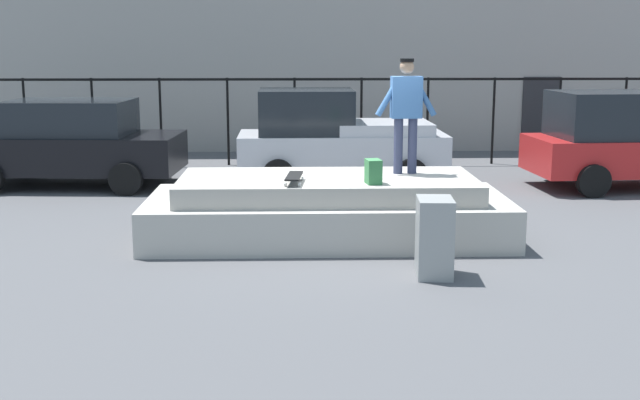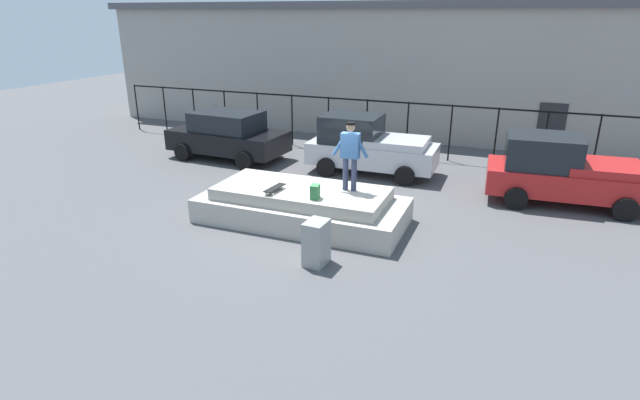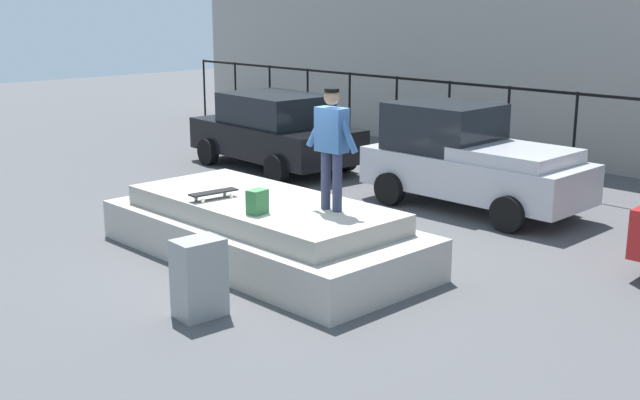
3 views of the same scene
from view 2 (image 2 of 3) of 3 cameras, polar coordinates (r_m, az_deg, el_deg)
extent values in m
plane|color=#4C4C4F|center=(13.30, -0.78, -2.52)|extent=(60.00, 60.00, 0.00)
cube|color=#ADA89E|center=(13.26, -2.08, -1.14)|extent=(5.41, 2.41, 0.63)
cube|color=#A09B91|center=(13.09, -2.10, 0.76)|extent=(4.44, 1.97, 0.31)
cylinder|color=#2D334C|center=(12.73, 3.86, 2.90)|extent=(0.14, 0.14, 0.85)
cylinder|color=#2D334C|center=(12.78, 2.91, 2.99)|extent=(0.14, 0.14, 0.85)
cube|color=#33598C|center=(12.55, 3.45, 6.18)|extent=(0.47, 0.27, 0.63)
cylinder|color=#33598C|center=(12.49, 4.70, 6.06)|extent=(0.39, 0.11, 0.58)
cylinder|color=#33598C|center=(12.63, 2.22, 6.27)|extent=(0.39, 0.11, 0.58)
sphere|color=tan|center=(12.45, 3.50, 8.21)|extent=(0.22, 0.22, 0.22)
cylinder|color=black|center=(12.43, 3.51, 8.66)|extent=(0.22, 0.22, 0.05)
cube|color=black|center=(12.76, -5.15, 1.39)|extent=(0.27, 0.79, 0.02)
cylinder|color=silver|center=(12.93, -4.17, 1.32)|extent=(0.04, 0.06, 0.06)
cylinder|color=silver|center=(13.03, -4.92, 1.45)|extent=(0.04, 0.06, 0.06)
cylinder|color=silver|center=(12.53, -5.36, 0.64)|extent=(0.04, 0.06, 0.06)
cylinder|color=silver|center=(12.63, -6.13, 0.78)|extent=(0.04, 0.06, 0.06)
cube|color=#33723F|center=(12.22, -0.56, 0.95)|extent=(0.24, 0.31, 0.35)
cube|color=black|center=(19.36, -10.35, 6.68)|extent=(4.51, 2.24, 0.75)
cube|color=black|center=(19.20, -10.49, 8.77)|extent=(2.52, 1.89, 0.70)
cylinder|color=black|center=(21.02, -11.75, 6.62)|extent=(0.65, 0.26, 0.64)
cylinder|color=black|center=(19.50, -15.29, 5.25)|extent=(0.65, 0.26, 0.64)
cylinder|color=black|center=(19.54, -5.28, 5.92)|extent=(0.65, 0.26, 0.64)
cylinder|color=black|center=(17.89, -8.56, 4.41)|extent=(0.65, 0.26, 0.64)
cube|color=#B7B7BC|center=(17.29, 5.93, 5.23)|extent=(4.32, 1.79, 0.73)
cube|color=black|center=(17.30, 3.61, 8.11)|extent=(1.95, 1.62, 0.91)
cube|color=#B7B7BC|center=(16.97, 8.81, 6.50)|extent=(1.95, 1.68, 0.24)
cylinder|color=black|center=(18.59, 2.67, 5.23)|extent=(0.64, 0.23, 0.64)
cylinder|color=black|center=(16.97, 0.72, 3.76)|extent=(0.64, 0.23, 0.64)
cylinder|color=black|center=(17.94, 10.78, 4.33)|extent=(0.64, 0.23, 0.64)
cylinder|color=black|center=(16.27, 9.56, 2.73)|extent=(0.64, 0.23, 0.64)
cube|color=#B21E1E|center=(16.05, 26.20, 1.97)|extent=(4.50, 2.13, 0.72)
cube|color=black|center=(15.73, 23.90, 5.10)|extent=(2.08, 1.83, 0.92)
cube|color=#B21E1E|center=(16.08, 29.55, 3.22)|extent=(2.09, 1.88, 0.24)
cylinder|color=black|center=(16.90, 21.11, 2.29)|extent=(0.65, 0.26, 0.64)
cylinder|color=black|center=(15.10, 21.32, 0.19)|extent=(0.65, 0.26, 0.64)
cylinder|color=black|center=(17.29, 30.10, 1.25)|extent=(0.65, 0.26, 0.64)
cylinder|color=black|center=(15.54, 31.33, -0.91)|extent=(0.65, 0.26, 0.64)
cube|color=gray|center=(10.95, -0.42, -4.88)|extent=(0.48, 0.63, 1.00)
cylinder|color=black|center=(25.39, -20.03, 9.83)|extent=(0.06, 0.06, 2.09)
cylinder|color=black|center=(24.37, -17.16, 9.75)|extent=(0.06, 0.06, 2.09)
cylinder|color=black|center=(23.41, -14.05, 9.64)|extent=(0.06, 0.06, 2.09)
cylinder|color=black|center=(22.52, -10.68, 9.48)|extent=(0.06, 0.06, 2.09)
cylinder|color=black|center=(21.71, -7.06, 9.28)|extent=(0.06, 0.06, 2.09)
cylinder|color=black|center=(21.00, -3.18, 9.02)|extent=(0.06, 0.06, 2.09)
cylinder|color=black|center=(20.38, 0.95, 8.70)|extent=(0.06, 0.06, 2.09)
cylinder|color=black|center=(19.88, 5.31, 8.32)|extent=(0.06, 0.06, 2.09)
cylinder|color=black|center=(19.49, 9.85, 7.87)|extent=(0.06, 0.06, 2.09)
cylinder|color=black|center=(19.24, 14.54, 7.35)|extent=(0.06, 0.06, 2.09)
cylinder|color=black|center=(19.11, 19.30, 6.77)|extent=(0.06, 0.06, 2.09)
cylinder|color=black|center=(19.11, 24.09, 6.14)|extent=(0.06, 0.06, 2.09)
cylinder|color=black|center=(19.25, 28.83, 5.47)|extent=(0.06, 0.06, 2.09)
cube|color=black|center=(19.49, 7.70, 10.99)|extent=(24.00, 0.04, 0.06)
cube|color=gray|center=(25.67, 11.55, 14.43)|extent=(29.27, 8.26, 5.36)
cube|color=#4C4C51|center=(25.55, 12.02, 20.74)|extent=(29.85, 8.67, 0.30)
cube|color=#262628|center=(21.41, 24.66, 7.30)|extent=(1.00, 0.06, 2.00)
camera|label=1|loc=(6.00, -68.41, -15.51)|focal=45.19mm
camera|label=3|loc=(5.67, 66.36, -5.81)|focal=44.79mm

